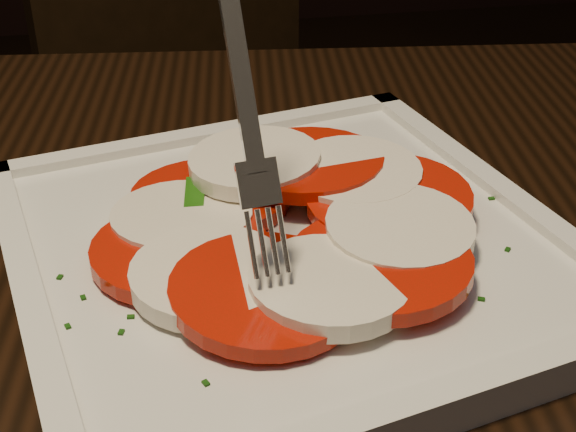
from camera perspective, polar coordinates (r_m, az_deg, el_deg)
name	(u,v)px	position (r m, az deg, el deg)	size (l,w,h in m)	color
chair	(208,102)	(1.19, -5.73, 8.07)	(0.54, 0.54, 0.93)	black
plate	(288,251)	(0.44, 0.00, -2.48)	(0.29, 0.29, 0.01)	silver
caprese_salad	(288,222)	(0.43, 0.00, -0.44)	(0.25, 0.22, 0.03)	#B91004
fork	(236,76)	(0.38, -3.73, 9.91)	(0.03, 0.09, 0.16)	white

